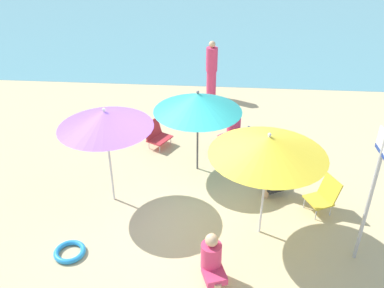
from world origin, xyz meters
name	(u,v)px	position (x,y,z in m)	size (l,w,h in m)	color
ground_plane	(177,206)	(0.00, 0.00, 0.00)	(40.00, 40.00, 0.00)	#CCB789
sea_water	(210,23)	(0.00, 14.02, 0.00)	(40.00, 16.00, 0.01)	#5693A3
umbrella_purple	(105,119)	(-1.26, 0.11, 1.76)	(1.71, 1.71, 1.98)	silver
umbrella_yellow	(268,146)	(1.53, -0.61, 1.78)	(1.90, 1.90, 2.00)	silver
umbrella_teal	(198,102)	(0.29, 1.32, 1.59)	(1.81, 1.81, 1.84)	#4C4C51
beach_chair_a	(324,195)	(2.74, 0.09, 0.36)	(0.65, 0.63, 0.68)	gold
beach_chair_b	(251,142)	(1.47, 2.06, 0.30)	(0.71, 0.72, 0.57)	navy
beach_chair_c	(156,134)	(-0.75, 2.24, 0.31)	(0.70, 0.72, 0.60)	red
person_a	(280,174)	(1.97, 0.55, 0.47)	(0.57, 0.49, 0.95)	black
person_b	(212,70)	(0.43, 5.26, 0.85)	(0.33, 0.33, 1.69)	#DB3866
person_c	(212,259)	(0.73, -1.75, 0.42)	(0.43, 0.55, 0.87)	#DB3866
person_d	(232,128)	(1.04, 2.47, 0.44)	(0.54, 0.52, 0.92)	#DB3866
warning_sign	(375,181)	(3.06, -1.09, 1.54)	(0.06, 0.51, 2.37)	#ADADB2
swim_ring	(70,252)	(-1.64, -1.41, 0.04)	(0.53, 0.53, 0.09)	#238CD8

